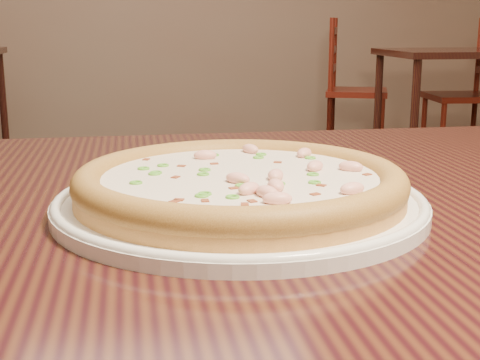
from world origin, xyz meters
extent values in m
cube|color=black|center=(0.05, -0.38, 0.73)|extent=(1.20, 0.80, 0.04)
cylinder|color=white|center=(-0.07, -0.43, 0.76)|extent=(0.35, 0.35, 0.01)
torus|color=white|center=(-0.07, -0.43, 0.76)|extent=(0.35, 0.35, 0.01)
cylinder|color=#D38648|center=(-0.07, -0.43, 0.77)|extent=(0.31, 0.31, 0.02)
torus|color=#AB8443|center=(-0.07, -0.43, 0.78)|extent=(0.31, 0.31, 0.03)
cylinder|color=#F0DFCA|center=(-0.07, -0.43, 0.78)|extent=(0.26, 0.26, 0.00)
ellipsoid|color=#F2B29E|center=(-0.06, -0.53, 0.79)|extent=(0.03, 0.02, 0.01)
ellipsoid|color=#F2B29E|center=(-0.08, -0.50, 0.79)|extent=(0.03, 0.03, 0.01)
ellipsoid|color=#F2B29E|center=(0.00, -0.42, 0.79)|extent=(0.03, 0.03, 0.01)
ellipsoid|color=#F2B29E|center=(0.01, -0.51, 0.79)|extent=(0.03, 0.02, 0.01)
ellipsoid|color=#F2B29E|center=(-0.05, -0.49, 0.79)|extent=(0.02, 0.02, 0.01)
ellipsoid|color=#F2B29E|center=(0.01, -0.35, 0.79)|extent=(0.03, 0.03, 0.01)
ellipsoid|color=#F2B29E|center=(-0.08, -0.46, 0.79)|extent=(0.03, 0.03, 0.01)
ellipsoid|color=#F2B29E|center=(0.03, -0.43, 0.79)|extent=(0.03, 0.03, 0.01)
ellipsoid|color=#F2B29E|center=(-0.05, -0.32, 0.79)|extent=(0.02, 0.03, 0.01)
ellipsoid|color=#F2B29E|center=(-0.07, -0.51, 0.79)|extent=(0.02, 0.03, 0.01)
ellipsoid|color=#F2B29E|center=(-0.05, -0.45, 0.79)|extent=(0.02, 0.03, 0.01)
ellipsoid|color=#F2B29E|center=(-0.10, -0.35, 0.79)|extent=(0.02, 0.02, 0.01)
cube|color=maroon|center=(-0.14, -0.51, 0.78)|extent=(0.01, 0.01, 0.00)
cube|color=maroon|center=(-0.03, -0.38, 0.78)|extent=(0.01, 0.01, 0.00)
cube|color=maroon|center=(-0.08, -0.52, 0.78)|extent=(0.01, 0.01, 0.00)
cube|color=maroon|center=(-0.13, -0.43, 0.78)|extent=(0.01, 0.01, 0.00)
cube|color=maroon|center=(-0.14, -0.51, 0.78)|extent=(0.01, 0.01, 0.00)
cube|color=maroon|center=(-0.01, -0.48, 0.78)|extent=(0.01, 0.01, 0.00)
cube|color=maroon|center=(-0.13, -0.38, 0.78)|extent=(0.01, 0.01, 0.00)
cube|color=maroon|center=(-0.09, -0.53, 0.78)|extent=(0.01, 0.01, 0.00)
cube|color=maroon|center=(-0.12, -0.52, 0.78)|extent=(0.01, 0.01, 0.00)
cube|color=maroon|center=(-0.09, -0.38, 0.78)|extent=(0.01, 0.01, 0.00)
cube|color=maroon|center=(-0.03, -0.51, 0.78)|extent=(0.01, 0.01, 0.00)
cube|color=maroon|center=(-0.05, -0.51, 0.78)|extent=(0.01, 0.01, 0.00)
cube|color=maroon|center=(-0.09, -0.48, 0.78)|extent=(0.01, 0.01, 0.00)
cube|color=maroon|center=(-0.16, -0.34, 0.78)|extent=(0.01, 0.01, 0.00)
cube|color=maroon|center=(0.04, -0.45, 0.78)|extent=(0.01, 0.01, 0.00)
torus|color=#54AA2C|center=(-0.04, -0.34, 0.79)|extent=(0.01, 0.01, 0.00)
torus|color=#54AA2C|center=(-0.08, -0.47, 0.79)|extent=(0.01, 0.01, 0.00)
torus|color=#54AA2C|center=(-0.09, -0.33, 0.79)|extent=(0.02, 0.02, 0.00)
torus|color=#54AA2C|center=(-0.16, -0.39, 0.79)|extent=(0.01, 0.01, 0.00)
torus|color=#54AA2C|center=(-0.02, -0.47, 0.79)|extent=(0.01, 0.01, 0.00)
torus|color=#54AA2C|center=(-0.12, -0.50, 0.79)|extent=(0.01, 0.01, 0.00)
torus|color=#54AA2C|center=(-0.17, -0.45, 0.79)|extent=(0.02, 0.02, 0.00)
torus|color=#54AA2C|center=(-0.12, -0.50, 0.79)|extent=(0.02, 0.02, 0.00)
torus|color=#54AA2C|center=(-0.11, -0.42, 0.79)|extent=(0.02, 0.02, 0.00)
torus|color=#54AA2C|center=(0.01, -0.37, 0.79)|extent=(0.02, 0.02, 0.00)
torus|color=#54AA2C|center=(-0.09, -0.51, 0.79)|extent=(0.01, 0.01, 0.00)
torus|color=#54AA2C|center=(-0.05, -0.47, 0.79)|extent=(0.02, 0.02, 0.00)
torus|color=#54AA2C|center=(-0.05, -0.48, 0.79)|extent=(0.02, 0.02, 0.00)
torus|color=#54AA2C|center=(-0.04, -0.35, 0.79)|extent=(0.02, 0.02, 0.00)
torus|color=#54AA2C|center=(-0.15, -0.41, 0.79)|extent=(0.02, 0.02, 0.00)
torus|color=#54AA2C|center=(-0.14, -0.38, 0.79)|extent=(0.01, 0.01, 0.00)
torus|color=#54AA2C|center=(-0.15, -0.41, 0.79)|extent=(0.01, 0.01, 0.00)
torus|color=#54AA2C|center=(-0.11, -0.40, 0.79)|extent=(0.02, 0.02, 0.00)
torus|color=#54AA2C|center=(-0.01, -0.44, 0.79)|extent=(0.01, 0.01, 0.00)
cylinder|color=black|center=(-1.06, 3.96, 0.35)|extent=(0.05, 0.05, 0.71)
cube|color=black|center=(1.95, 3.00, 0.73)|extent=(1.00, 0.70, 0.04)
cylinder|color=black|center=(1.50, 2.70, 0.35)|extent=(0.05, 0.05, 0.71)
cylinder|color=black|center=(1.50, 3.30, 0.35)|extent=(0.05, 0.05, 0.71)
cube|color=#59160E|center=(1.44, 3.57, 0.43)|extent=(0.54, 0.54, 0.04)
cylinder|color=#59160E|center=(1.55, 3.34, 0.21)|extent=(0.04, 0.04, 0.41)
cylinder|color=#59160E|center=(1.68, 3.67, 0.21)|extent=(0.04, 0.04, 0.41)
cylinder|color=#59160E|center=(1.21, 3.46, 0.21)|extent=(0.04, 0.04, 0.41)
cylinder|color=#59160E|center=(1.34, 3.80, 0.21)|extent=(0.04, 0.04, 0.41)
cylinder|color=#59160E|center=(1.21, 3.46, 0.47)|extent=(0.04, 0.04, 0.95)
cylinder|color=#59160E|center=(1.34, 3.80, 0.47)|extent=(0.04, 0.04, 0.95)
cube|color=#59160E|center=(1.28, 3.63, 0.60)|extent=(0.15, 0.35, 0.05)
cube|color=#59160E|center=(1.28, 3.63, 0.73)|extent=(0.15, 0.35, 0.05)
cube|color=#59160E|center=(1.28, 3.63, 0.86)|extent=(0.15, 0.35, 0.05)
cube|color=#59160E|center=(2.04, 3.17, 0.43)|extent=(0.46, 0.46, 0.04)
cylinder|color=#59160E|center=(1.87, 3.36, 0.21)|extent=(0.04, 0.04, 0.41)
cylinder|color=#59160E|center=(1.84, 3.00, 0.21)|extent=(0.04, 0.04, 0.41)
cylinder|color=#59160E|center=(2.23, 3.33, 0.21)|extent=(0.04, 0.04, 0.41)
cylinder|color=#59160E|center=(2.23, 3.33, 0.47)|extent=(0.04, 0.04, 0.95)
camera|label=1|loc=(-0.17, -1.03, 0.92)|focal=50.00mm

